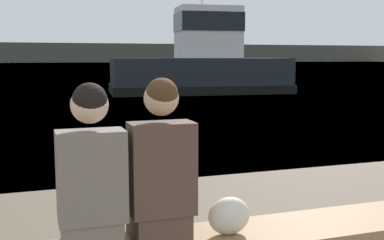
{
  "coord_description": "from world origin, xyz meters",
  "views": [
    {
      "loc": [
        -2.16,
        0.44,
        1.61
      ],
      "look_at": [
        -0.18,
        6.22,
        0.81
      ],
      "focal_mm": 45.0,
      "sensor_mm": 36.0,
      "label": 1
    }
  ],
  "objects": [
    {
      "name": "bench_main",
      "position": [
        -0.52,
        3.22,
        0.39
      ],
      "size": [
        8.05,
        0.55,
        0.46
      ],
      "color": "#8E6B47",
      "rests_on": "ground"
    },
    {
      "name": "person_right",
      "position": [
        -1.41,
        3.23,
        0.91
      ],
      "size": [
        0.39,
        0.41,
        1.03
      ],
      "color": "#4C382D",
      "rests_on": "bench_main"
    },
    {
      "name": "person_left",
      "position": [
        -1.83,
        3.23,
        0.91
      ],
      "size": [
        0.39,
        0.41,
        1.01
      ],
      "color": "#70665B",
      "rests_on": "bench_main"
    },
    {
      "name": "shopping_bag",
      "position": [
        -0.96,
        3.22,
        0.59
      ],
      "size": [
        0.28,
        0.16,
        0.25
      ],
      "color": "beige",
      "rests_on": "bench_main"
    },
    {
      "name": "water_surface",
      "position": [
        0.0,
        126.43,
        0.0
      ],
      "size": [
        240.0,
        240.0,
        0.0
      ],
      "primitive_type": "plane",
      "color": "#426B8E",
      "rests_on": "ground"
    },
    {
      "name": "tugboat_red",
      "position": [
        5.38,
        21.08,
        1.21
      ],
      "size": [
        8.35,
        4.3,
        7.14
      ],
      "rotation": [
        0.0,
        0.0,
        1.46
      ],
      "color": "black",
      "rests_on": "water_surface"
    },
    {
      "name": "far_shoreline",
      "position": [
        0.0,
        156.66,
        2.94
      ],
      "size": [
        600.0,
        12.0,
        5.89
      ],
      "primitive_type": "cube",
      "color": "#4C4C42",
      "rests_on": "ground"
    }
  ]
}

